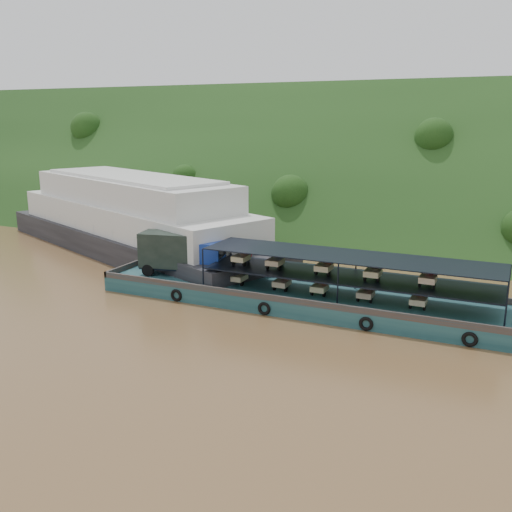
% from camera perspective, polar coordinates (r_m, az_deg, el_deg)
% --- Properties ---
extents(ground, '(160.00, 160.00, 0.00)m').
position_cam_1_polar(ground, '(47.04, 0.67, -4.81)').
color(ground, brown).
rests_on(ground, ground).
extents(hillside, '(140.00, 39.60, 39.60)m').
position_cam_1_polar(hillside, '(80.24, 11.31, 2.66)').
color(hillside, '#183312').
rests_on(hillside, ground).
extents(cargo_barge, '(35.00, 7.18, 5.00)m').
position_cam_1_polar(cargo_barge, '(46.96, 3.15, -3.27)').
color(cargo_barge, '#12383F').
rests_on(cargo_barge, ground).
extents(passenger_ferry, '(43.87, 26.61, 8.72)m').
position_cam_1_polar(passenger_ferry, '(66.48, -12.24, 3.69)').
color(passenger_ferry, black).
rests_on(passenger_ferry, ground).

